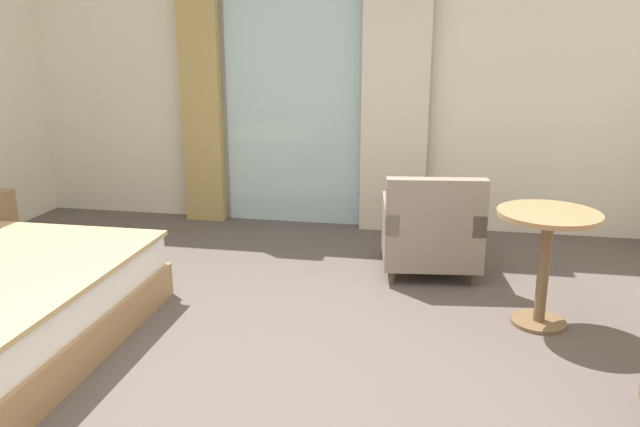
% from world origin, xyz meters
% --- Properties ---
extents(ground, '(6.73, 6.56, 0.10)m').
position_xyz_m(ground, '(0.00, 0.00, -0.05)').
color(ground, '#564C47').
extents(wall_back, '(6.33, 0.12, 2.82)m').
position_xyz_m(wall_back, '(0.00, 3.02, 1.41)').
color(wall_back, silver).
rests_on(wall_back, ground).
extents(balcony_glass_door, '(1.39, 0.02, 2.48)m').
position_xyz_m(balcony_glass_door, '(-0.41, 2.94, 1.24)').
color(balcony_glass_door, silver).
rests_on(balcony_glass_door, ground).
extents(curtain_panel_left, '(0.38, 0.10, 2.66)m').
position_xyz_m(curtain_panel_left, '(-1.32, 2.84, 1.33)').
color(curtain_panel_left, tan).
rests_on(curtain_panel_left, ground).
extents(curtain_panel_right, '(0.60, 0.10, 2.66)m').
position_xyz_m(curtain_panel_right, '(0.51, 2.84, 1.33)').
color(curtain_panel_right, beige).
rests_on(curtain_panel_right, ground).
extents(armchair_by_window, '(0.79, 0.80, 0.79)m').
position_xyz_m(armchair_by_window, '(0.88, 1.75, 0.32)').
color(armchair_by_window, gray).
rests_on(armchair_by_window, ground).
extents(round_cafe_table, '(0.61, 0.61, 0.73)m').
position_xyz_m(round_cafe_table, '(1.58, 0.97, 0.53)').
color(round_cafe_table, '#9E754C').
rests_on(round_cafe_table, ground).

